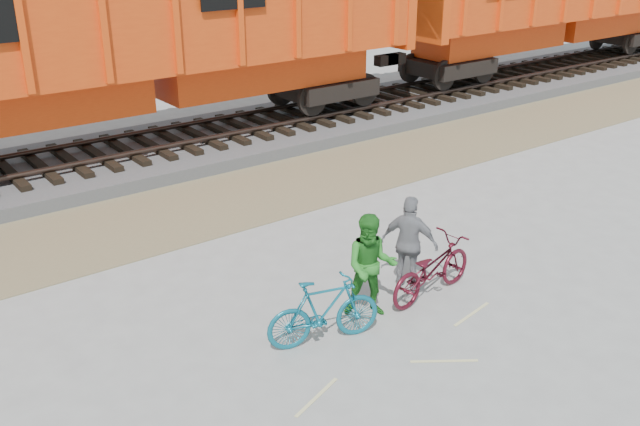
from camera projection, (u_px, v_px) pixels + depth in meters
The scene contains 9 objects.
ground at pixel (340, 341), 9.84m from camera, with size 120.00×120.00×0.00m, color #9E9E99.
gravel_strip at pixel (165, 216), 13.89m from camera, with size 120.00×3.00×0.02m, color #897855.
ballast_bed at pixel (98, 163), 16.42m from camera, with size 120.00×4.00×0.30m, color slate.
track at pixel (97, 150), 16.30m from camera, with size 120.00×2.60×0.24m.
hopper_car_center at pixel (146, 31), 16.13m from camera, with size 14.00×3.13×4.65m.
bicycle_teal at pixel (324, 311), 9.64m from camera, with size 0.46×1.63×0.98m, color #0F6279.
bicycle_maroon at pixel (432, 269), 10.85m from camera, with size 0.62×1.76×0.93m, color #4C0F1C.
person_man at pixel (371, 266), 10.23m from camera, with size 0.76×0.59×1.57m, color #247521.
person_woman at pixel (410, 243), 10.97m from camera, with size 0.90×0.37×1.53m, color gray.
Camera 1 is at (-5.26, -6.54, 5.44)m, focal length 40.00 mm.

